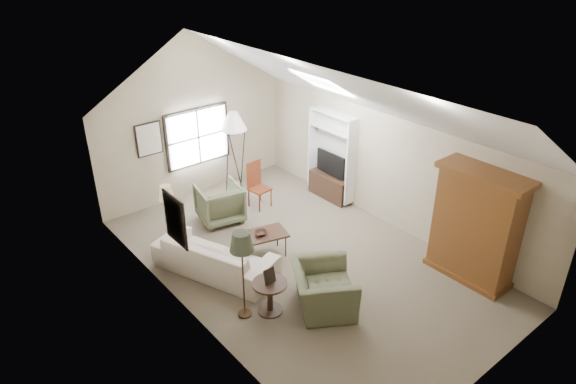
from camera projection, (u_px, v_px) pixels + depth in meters
room_shell at (303, 108)px, 8.87m from camera, size 5.01×8.01×4.00m
window at (198, 137)px, 12.44m from camera, size 1.72×0.08×1.42m
skylight at (322, 83)px, 10.21m from camera, size 0.80×1.20×0.52m
wall_art at (161, 177)px, 9.82m from camera, size 1.97×3.71×0.88m
armoire at (476, 226)px, 9.43m from camera, size 0.60×1.50×2.20m
tv_alcove at (332, 155)px, 12.23m from camera, size 0.32×1.30×2.10m
media_console at (330, 187)px, 12.61m from camera, size 0.34×1.18×0.60m
tv_panel at (331, 164)px, 12.33m from camera, size 0.05×0.90×0.55m
sofa at (215, 256)px, 9.88m from camera, size 1.78×2.61×0.71m
armchair_near at (323, 288)px, 8.94m from camera, size 1.50×1.55×0.77m
armchair_far at (220, 203)px, 11.59m from camera, size 1.11×1.13×0.87m
coffee_table at (261, 245)px, 10.37m from camera, size 1.14×0.82×0.53m
bowl at (261, 233)px, 10.23m from camera, size 0.30×0.30×0.06m
side_table at (270, 297)px, 8.86m from camera, size 0.79×0.79×0.61m
side_chair at (260, 185)px, 12.10m from camera, size 0.48×0.48×1.12m
tripod_lamp at (235, 153)px, 12.51m from camera, size 0.81×0.81×2.15m
dark_lamp at (243, 275)px, 8.52m from camera, size 0.53×0.53×1.70m
tan_lamp at (169, 218)px, 10.34m from camera, size 0.40×0.40×1.52m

